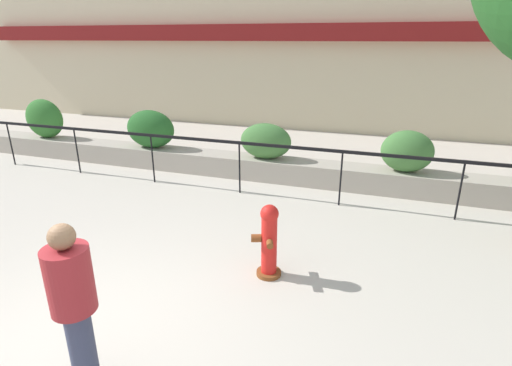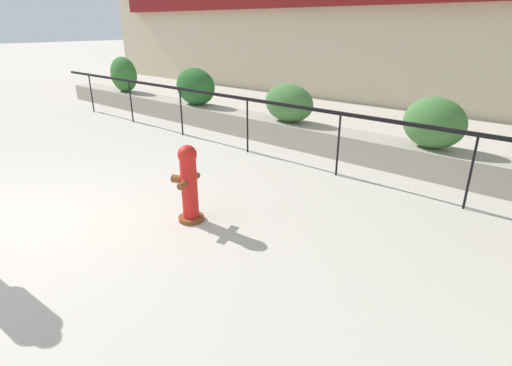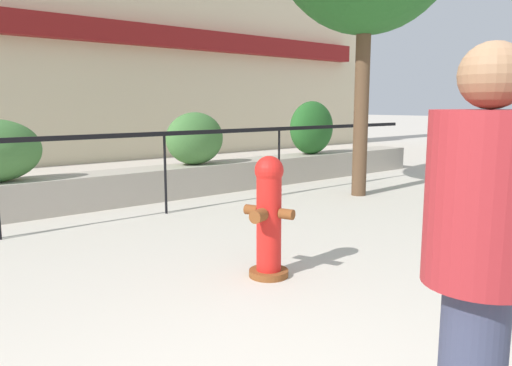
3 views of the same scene
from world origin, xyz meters
name	(u,v)px [view 1 (image 1 of 3)]	position (x,y,z in m)	size (l,w,h in m)	color
ground_plane	(81,347)	(0.00, 0.00, 0.00)	(120.00, 120.00, 0.00)	beige
building_facade	(312,13)	(0.00, 11.98, 3.99)	(30.00, 1.36, 8.00)	beige
planter_wall_low	(256,167)	(0.00, 6.00, 0.25)	(18.00, 0.70, 0.50)	#ADA393
fence_railing_segment	(239,148)	(0.00, 4.90, 1.02)	(15.00, 0.05, 1.15)	black
hedge_bush_0	(44,119)	(-6.31, 6.00, 1.04)	(1.21, 0.59, 1.09)	#2D6B28
hedge_bush_1	(150,129)	(-2.86, 6.00, 0.98)	(1.32, 0.70, 0.97)	#235B23
hedge_bush_2	(266,141)	(0.24, 6.00, 0.92)	(1.22, 0.65, 0.83)	#427538
hedge_bush_3	(407,151)	(3.35, 6.00, 0.94)	(1.07, 0.66, 0.89)	#427538
fire_hydrant	(269,240)	(1.53, 2.02, 0.55)	(0.48, 0.47, 1.08)	brown
pedestrian	(73,299)	(0.43, -0.37, 0.99)	(0.48, 0.48, 1.73)	#383D56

